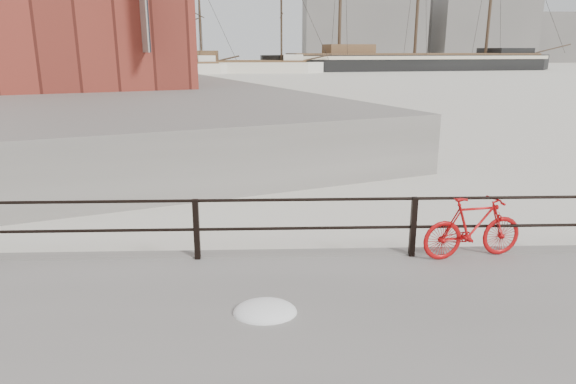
# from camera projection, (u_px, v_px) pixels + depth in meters

# --- Properties ---
(far_quay) EXTENTS (78.44, 148.07, 1.80)m
(far_quay) POSITION_uv_depth(u_px,v_px,m) (40.00, 69.00, 76.51)
(far_quay) COLOR gray
(far_quay) RESTS_ON ground
(bicycle) EXTENTS (1.72, 0.54, 1.03)m
(bicycle) POSITION_uv_depth(u_px,v_px,m) (473.00, 228.00, 8.25)
(bicycle) COLOR #B10B0D
(bicycle) RESTS_ON promenade
(barque_black) EXTENTS (65.75, 31.87, 35.46)m
(barque_black) POSITION_uv_depth(u_px,v_px,m) (414.00, 70.00, 93.33)
(barque_black) COLOR black
(barque_black) RESTS_ON ground
(schooner_mid) EXTENTS (28.50, 12.29, 20.46)m
(schooner_mid) POSITION_uv_depth(u_px,v_px,m) (242.00, 73.00, 83.54)
(schooner_mid) COLOR silver
(schooner_mid) RESTS_ON ground
(schooner_left) EXTENTS (26.26, 16.86, 18.43)m
(schooner_left) POSITION_uv_depth(u_px,v_px,m) (160.00, 74.00, 79.17)
(schooner_left) COLOR silver
(schooner_left) RESTS_ON ground
(workboat_far) EXTENTS (11.49, 8.56, 7.00)m
(workboat_far) POSITION_uv_depth(u_px,v_px,m) (75.00, 86.00, 53.47)
(workboat_far) COLOR black
(workboat_far) RESTS_ON ground
(apartment_brick) EXTENTS (27.87, 22.90, 21.20)m
(apartment_brick) POSITION_uv_depth(u_px,v_px,m) (25.00, 5.00, 103.44)
(apartment_brick) COLOR brown
(apartment_brick) RESTS_ON far_quay
(industrial_west) EXTENTS (32.00, 18.00, 18.00)m
(industrial_west) POSITION_uv_depth(u_px,v_px,m) (362.00, 30.00, 141.90)
(industrial_west) COLOR gray
(industrial_west) RESTS_ON ground
(industrial_mid) EXTENTS (26.00, 20.00, 24.00)m
(industrial_mid) POSITION_uv_depth(u_px,v_px,m) (480.00, 19.00, 147.12)
(industrial_mid) COLOR gray
(industrial_mid) RESTS_ON ground
(industrial_east) EXTENTS (20.00, 16.00, 14.00)m
(industrial_east) POSITION_uv_depth(u_px,v_px,m) (547.00, 38.00, 154.07)
(industrial_east) COLOR gray
(industrial_east) RESTS_ON ground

